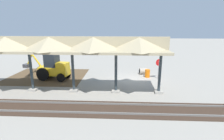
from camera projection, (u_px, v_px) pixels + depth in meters
name	position (u px, v px, depth m)	size (l,w,h in m)	color
ground_plane	(134.00, 80.00, 19.06)	(120.00, 120.00, 0.00)	gray
dirt_work_zone	(47.00, 76.00, 20.40)	(8.62, 7.00, 0.01)	brown
platform_canopy	(28.00, 45.00, 14.93)	(23.85, 3.20, 4.90)	#9E998E
rail_tracks	(141.00, 110.00, 12.31)	(60.00, 2.58, 0.15)	slate
stop_sign	(159.00, 65.00, 19.11)	(0.73, 0.29, 2.23)	gray
backhoe	(53.00, 68.00, 19.00)	(5.28, 2.13, 2.82)	yellow
dirt_mound	(41.00, 74.00, 21.52)	(5.86, 5.86, 2.01)	brown
concrete_pipe	(143.00, 71.00, 21.19)	(1.08, 0.89, 0.75)	#9E9384
traffic_barrel	(147.00, 73.00, 19.92)	(0.56, 0.56, 0.90)	orange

